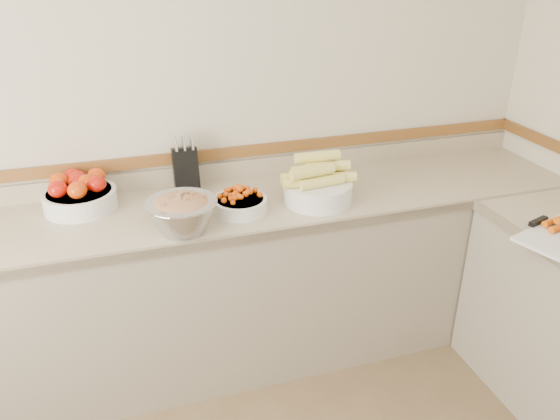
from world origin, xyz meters
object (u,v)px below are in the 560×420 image
object	(u,v)px
cherry_tomato_bowl	(240,202)
rhubarb_bowl	(182,213)
knife_block	(186,169)
corn_bowl	(318,186)
tomato_bowl	(80,193)

from	to	relation	value
cherry_tomato_bowl	rhubarb_bowl	distance (m)	0.31
knife_block	corn_bowl	world-z (taller)	knife_block
tomato_bowl	corn_bowl	xyz separation A→B (m)	(1.10, -0.27, 0.01)
tomato_bowl	corn_bowl	bearing A→B (deg)	-13.75
knife_block	corn_bowl	bearing A→B (deg)	-28.18
knife_block	corn_bowl	size ratio (longest dim) A/B	0.81
rhubarb_bowl	tomato_bowl	bearing A→B (deg)	138.15
tomato_bowl	knife_block	bearing A→B (deg)	5.11
corn_bowl	rhubarb_bowl	world-z (taller)	corn_bowl
knife_block	tomato_bowl	world-z (taller)	knife_block
tomato_bowl	cherry_tomato_bowl	size ratio (longest dim) A/B	1.33
knife_block	tomato_bowl	bearing A→B (deg)	-174.89
corn_bowl	tomato_bowl	bearing A→B (deg)	166.25
cherry_tomato_bowl	corn_bowl	distance (m)	0.39
knife_block	rhubarb_bowl	distance (m)	0.44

